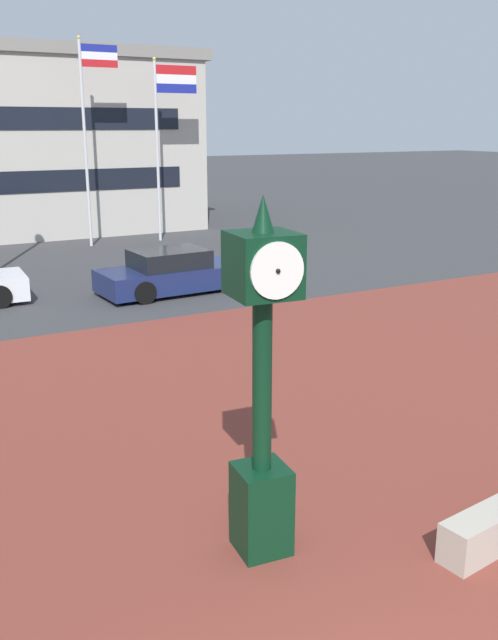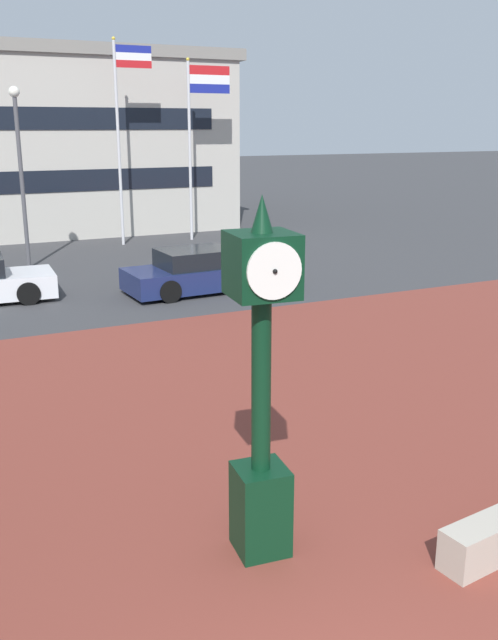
{
  "view_description": "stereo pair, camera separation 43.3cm",
  "coord_description": "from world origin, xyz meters",
  "px_view_note": "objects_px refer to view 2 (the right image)",
  "views": [
    {
      "loc": [
        -3.17,
        -2.83,
        4.8
      ],
      "look_at": [
        0.33,
        3.57,
        2.75
      ],
      "focal_mm": 39.03,
      "sensor_mm": 36.0,
      "label": 1
    },
    {
      "loc": [
        -2.79,
        -3.02,
        4.8
      ],
      "look_at": [
        0.33,
        3.57,
        2.75
      ],
      "focal_mm": 39.03,
      "sensor_mm": 36.0,
      "label": 2
    }
  ],
  "objects_px": {
    "street_clock": "(261,392)",
    "car_street_far": "(201,272)",
    "flagpole_secondary": "(196,130)",
    "street_lamp_post": "(20,158)",
    "flagpole_primary": "(122,127)"
  },
  "relations": [
    {
      "from": "street_clock",
      "to": "car_street_far",
      "type": "relative_size",
      "value": 0.88
    },
    {
      "from": "street_clock",
      "to": "flagpole_secondary",
      "type": "height_order",
      "value": "flagpole_secondary"
    },
    {
      "from": "street_clock",
      "to": "flagpole_secondary",
      "type": "distance_m",
      "value": 23.24
    },
    {
      "from": "street_clock",
      "to": "car_street_far",
      "type": "bearing_deg",
      "value": 76.96
    },
    {
      "from": "flagpole_secondary",
      "to": "street_lamp_post",
      "type": "bearing_deg",
      "value": -155.98
    },
    {
      "from": "car_street_far",
      "to": "flagpole_primary",
      "type": "relative_size",
      "value": 0.58
    },
    {
      "from": "street_clock",
      "to": "street_lamp_post",
      "type": "distance_m",
      "value": 18.47
    },
    {
      "from": "car_street_far",
      "to": "street_lamp_post",
      "type": "bearing_deg",
      "value": -147.74
    },
    {
      "from": "flagpole_primary",
      "to": "flagpole_secondary",
      "type": "distance_m",
      "value": 3.17
    },
    {
      "from": "car_street_far",
      "to": "flagpole_secondary",
      "type": "height_order",
      "value": "flagpole_secondary"
    },
    {
      "from": "street_lamp_post",
      "to": "flagpole_secondary",
      "type": "bearing_deg",
      "value": 24.02
    },
    {
      "from": "street_clock",
      "to": "car_street_far",
      "type": "height_order",
      "value": "street_clock"
    },
    {
      "from": "flagpole_primary",
      "to": "street_lamp_post",
      "type": "distance_m",
      "value": 5.68
    },
    {
      "from": "flagpole_primary",
      "to": "street_lamp_post",
      "type": "bearing_deg",
      "value": -142.65
    },
    {
      "from": "street_clock",
      "to": "flagpole_secondary",
      "type": "relative_size",
      "value": 0.55
    }
  ]
}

